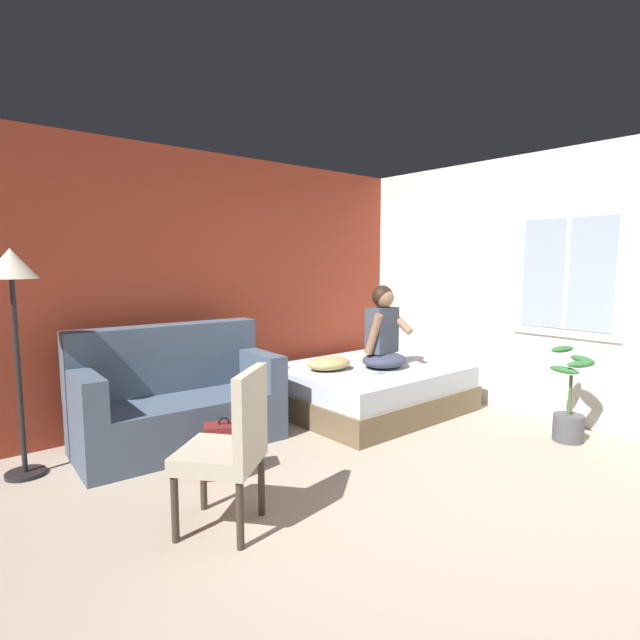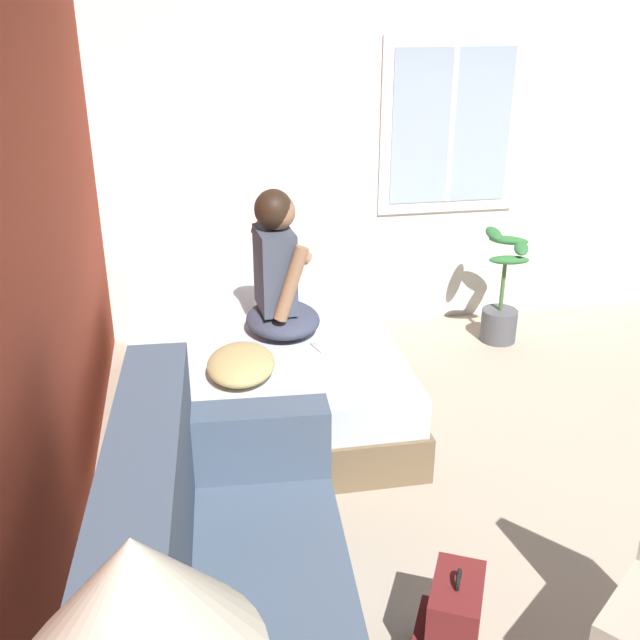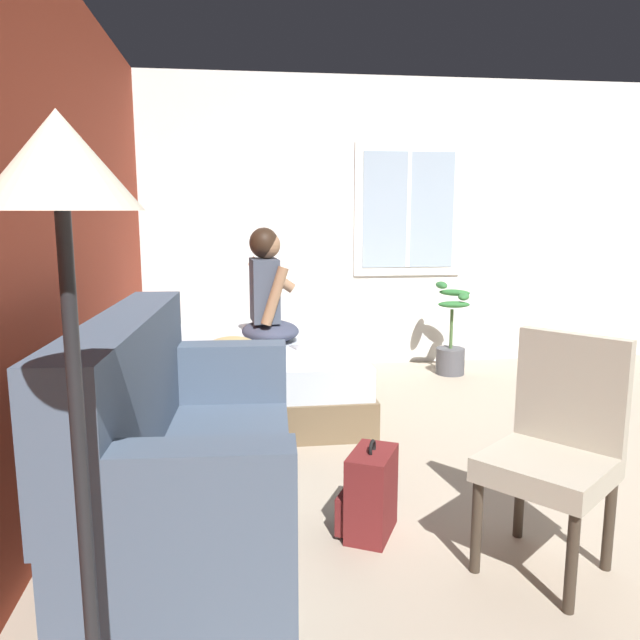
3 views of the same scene
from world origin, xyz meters
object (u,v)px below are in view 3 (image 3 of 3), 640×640
(side_chair, at_px, (555,445))
(person_seated, at_px, (267,296))
(cell_phone, at_px, (297,347))
(floor_lamp, at_px, (64,234))
(couch, at_px, (181,462))
(potted_plant, at_px, (451,342))
(bed, at_px, (252,375))
(backpack, at_px, (369,494))
(throw_pillow, at_px, (231,348))

(side_chair, height_order, person_seated, person_seated)
(cell_phone, bearing_deg, floor_lamp, -121.99)
(couch, distance_m, potted_plant, 3.49)
(bed, relative_size, potted_plant, 2.19)
(backpack, height_order, throw_pillow, throw_pillow)
(throw_pillow, relative_size, floor_lamp, 0.28)
(cell_phone, bearing_deg, throw_pillow, -168.76)
(person_seated, xyz_separation_m, potted_plant, (0.60, -1.70, -0.53))
(backpack, xyz_separation_m, cell_phone, (1.85, 0.15, 0.29))
(side_chair, relative_size, floor_lamp, 0.58)
(throw_pillow, bearing_deg, person_seated, -27.97)
(couch, height_order, side_chair, couch)
(backpack, distance_m, floor_lamp, 1.95)
(floor_lamp, bearing_deg, cell_phone, -15.25)
(throw_pillow, relative_size, potted_plant, 0.56)
(floor_lamp, bearing_deg, couch, -6.04)
(couch, distance_m, side_chair, 1.59)
(side_chair, xyz_separation_m, person_seated, (2.46, 1.05, 0.30))
(couch, relative_size, floor_lamp, 1.03)
(side_chair, height_order, cell_phone, side_chair)
(bed, distance_m, side_chair, 2.69)
(bed, xyz_separation_m, person_seated, (0.07, -0.13, 0.60))
(backpack, xyz_separation_m, potted_plant, (2.72, -1.35, 0.11))
(person_seated, xyz_separation_m, floor_lamp, (-3.27, 0.62, 0.59))
(cell_phone, bearing_deg, person_seated, 109.85)
(backpack, distance_m, potted_plant, 3.04)
(backpack, relative_size, floor_lamp, 0.27)
(couch, xyz_separation_m, floor_lamp, (-1.16, 0.12, 1.04))
(throw_pillow, bearing_deg, bed, -17.74)
(throw_pillow, distance_m, potted_plant, 2.29)
(cell_phone, distance_m, floor_lamp, 3.25)
(bed, height_order, cell_phone, cell_phone)
(person_seated, height_order, backpack, person_seated)
(bed, height_order, throw_pillow, throw_pillow)
(throw_pillow, bearing_deg, backpack, -158.39)
(person_seated, relative_size, throw_pillow, 1.82)
(potted_plant, bearing_deg, side_chair, 168.12)
(throw_pillow, bearing_deg, cell_phone, -62.02)
(couch, bearing_deg, throw_pillow, -7.70)
(person_seated, xyz_separation_m, cell_phone, (-0.27, -0.20, -0.35))
(bed, xyz_separation_m, floor_lamp, (-3.20, 0.48, 1.19))
(floor_lamp, relative_size, potted_plant, 2.00)
(bed, bearing_deg, potted_plant, -69.70)
(throw_pillow, height_order, potted_plant, potted_plant)
(couch, xyz_separation_m, cell_phone, (1.84, -0.69, 0.09))
(side_chair, distance_m, potted_plant, 3.14)
(side_chair, height_order, backpack, side_chair)
(bed, distance_m, throw_pillow, 0.57)
(throw_pillow, relative_size, cell_phone, 3.33)
(couch, bearing_deg, bed, -10.00)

